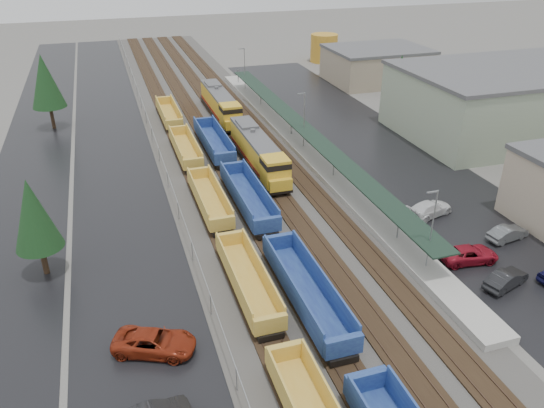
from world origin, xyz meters
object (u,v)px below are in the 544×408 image
Objects in this scene: storage_tank at (324,48)px; well_string_yellow at (226,235)px; well_string_blue at (306,291)px; parked_car_east_c at (429,209)px; parked_car_east_b at (469,254)px; parked_car_east_e at (508,233)px; parked_car_east_a at (506,279)px; parked_car_west_c at (155,342)px; locomotive_trail at (221,104)px; locomotive_lead at (259,152)px.

well_string_yellow is at bearing -119.29° from storage_tank.
well_string_blue reaches higher than parked_car_east_c.
parked_car_east_e is (5.84, 2.03, -0.02)m from parked_car_east_b.
well_string_blue is 18.87× the size of parked_car_east_a.
parked_car_east_a is 12.78m from parked_car_east_c.
parked_car_west_c is at bearing 69.39° from parked_car_east_a.
parked_car_west_c is at bearing -119.91° from storage_tank.
parked_car_east_a is at bearing 160.14° from parked_car_east_c.
parked_car_east_e is at bearing -58.49° from parked_car_east_a.
well_string_blue reaches higher than parked_car_east_a.
well_string_yellow is 24.77m from parked_car_east_a.
locomotive_trail is 52.09m from parked_car_west_c.
parked_car_east_a is 4.23m from parked_car_east_b.
locomotive_trail reaches higher than parked_car_east_c.
well_string_blue is 87.44m from storage_tank.
well_string_yellow is 1.07× the size of well_string_blue.
parked_car_east_e is (4.46, -6.54, -0.08)m from parked_car_east_c.
parked_car_east_a is at bearing -164.75° from parked_car_east_b.
locomotive_trail is at bearing 3.33° from parked_car_east_c.
storage_tank is 1.10× the size of parked_car_east_c.
parked_car_east_b is at bearing -75.35° from locomotive_trail.
well_string_yellow is at bearing 72.38° from parked_car_east_b.
parked_car_east_a is at bearing -66.78° from locomotive_lead.
locomotive_trail is 3.14× the size of storage_tank.
well_string_yellow is 11.31m from well_string_blue.
locomotive_lead is at bearing 32.75° from parked_car_east_b.
locomotive_lead is at bearing -120.14° from storage_tank.
well_string_yellow is 22.22m from parked_car_east_b.
parked_car_east_b is at bearing -60.26° from parked_car_west_c.
parked_car_east_b is at bearing -103.44° from storage_tank.
parked_car_east_b is (20.15, -9.35, -0.41)m from well_string_yellow.
parked_car_east_b reaches higher than parked_car_east_e.
parked_car_east_b is at bearing -24.89° from well_string_yellow.
parked_car_west_c is (-12.11, -1.79, -0.42)m from well_string_blue.
parked_car_west_c is 28.87m from parked_car_east_a.
well_string_blue reaches higher than parked_car_east_e.
well_string_yellow is 17.07× the size of parked_car_east_b.
well_string_yellow reaches higher than parked_car_east_c.
parked_car_east_b is 8.68m from parked_car_east_c.
parked_car_east_a is at bearing -102.40° from storage_tank.
locomotive_lead is 0.21× the size of well_string_yellow.
locomotive_trail is 4.36× the size of parked_car_east_e.
parked_car_east_c is (13.53, -16.93, -1.49)m from locomotive_lead.
parked_car_east_c is at bearing -70.37° from locomotive_trail.
parked_car_east_b is at bearing -10.32° from parked_car_east_a.
well_string_blue reaches higher than well_string_yellow.
storage_tank is at bearing -30.26° from parked_car_east_c.
storage_tank is at bearing 59.86° from locomotive_lead.
locomotive_lead is at bearing 63.64° from well_string_yellow.
locomotive_trail reaches higher than parked_car_east_a.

